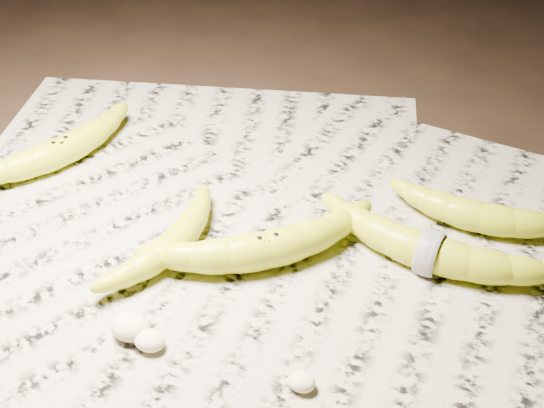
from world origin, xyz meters
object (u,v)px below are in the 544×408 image
at_px(banana_taped, 430,250).
at_px(banana_left_b, 175,240).
at_px(banana_upper_a, 482,215).
at_px(banana_left_a, 60,149).
at_px(banana_center, 267,247).

bearing_deg(banana_taped, banana_left_b, -156.49).
relative_size(banana_taped, banana_upper_a, 1.30).
distance_m(banana_left_a, banana_taped, 0.46).
distance_m(banana_left_a, banana_left_b, 0.23).
bearing_deg(banana_left_b, banana_left_a, 72.02).
bearing_deg(banana_upper_a, banana_center, -145.44).
height_order(banana_left_a, banana_center, banana_center).
bearing_deg(banana_taped, banana_center, -153.57).
distance_m(banana_taped, banana_upper_a, 0.09).
relative_size(banana_left_a, banana_center, 0.96).
bearing_deg(banana_left_a, banana_center, -82.51).
xyz_separation_m(banana_taped, banana_upper_a, (0.04, 0.08, -0.00)).
bearing_deg(banana_left_b, banana_taped, -65.03).
distance_m(banana_left_a, banana_upper_a, 0.51).
xyz_separation_m(banana_left_b, banana_taped, (0.25, 0.09, 0.00)).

